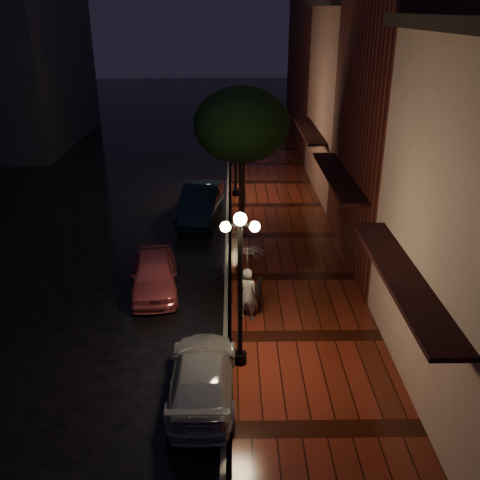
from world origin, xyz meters
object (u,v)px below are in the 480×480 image
(pink_car, at_px, (154,274))
(woman_with_umbrella, at_px, (247,272))
(streetlamp_far, at_px, (236,148))
(navy_car, at_px, (201,202))
(streetlamp_near, at_px, (240,282))
(parking_meter, at_px, (260,291))
(silver_car, at_px, (202,376))
(street_tree, at_px, (242,127))

(pink_car, height_order, woman_with_umbrella, woman_with_umbrella)
(streetlamp_far, height_order, woman_with_umbrella, streetlamp_far)
(navy_car, bearing_deg, pink_car, -94.28)
(streetlamp_near, height_order, navy_car, streetlamp_near)
(streetlamp_far, height_order, parking_meter, streetlamp_far)
(navy_car, height_order, silver_car, navy_car)
(streetlamp_near, distance_m, navy_car, 11.46)
(streetlamp_near, distance_m, parking_meter, 3.15)
(pink_car, relative_size, woman_with_umbrella, 1.57)
(woman_with_umbrella, bearing_deg, parking_meter, -122.45)
(street_tree, distance_m, parking_meter, 9.07)
(navy_car, bearing_deg, silver_car, -81.06)
(navy_car, distance_m, silver_car, 12.32)
(streetlamp_near, relative_size, pink_car, 1.14)
(streetlamp_far, xyz_separation_m, woman_with_umbrella, (0.25, -11.77, -0.86))
(street_tree, bearing_deg, navy_car, 173.72)
(woman_with_umbrella, distance_m, parking_meter, 0.99)
(streetlamp_far, bearing_deg, streetlamp_near, -90.00)
(parking_meter, bearing_deg, silver_car, -127.83)
(streetlamp_far, distance_m, parking_meter, 11.57)
(streetlamp_near, relative_size, street_tree, 0.74)
(streetlamp_near, bearing_deg, parking_meter, 75.83)
(streetlamp_near, xyz_separation_m, parking_meter, (0.65, 2.57, -1.70))
(pink_car, bearing_deg, navy_car, 73.33)
(navy_car, bearing_deg, streetlamp_near, -75.95)
(woman_with_umbrella, bearing_deg, pink_car, -17.47)
(streetlamp_near, xyz_separation_m, streetlamp_far, (0.00, 14.00, 0.00))
(streetlamp_near, xyz_separation_m, street_tree, (0.26, 10.99, 1.64))
(streetlamp_far, xyz_separation_m, navy_car, (-1.62, -2.80, -1.83))
(streetlamp_near, bearing_deg, navy_car, 98.21)
(streetlamp_near, relative_size, parking_meter, 3.48)
(street_tree, xyz_separation_m, navy_car, (-1.87, 0.21, -3.48))
(silver_car, height_order, parking_meter, parking_meter)
(silver_car, xyz_separation_m, parking_meter, (1.60, 3.68, 0.31))
(streetlamp_far, distance_m, street_tree, 3.44)
(streetlamp_far, bearing_deg, street_tree, -85.09)
(street_tree, relative_size, silver_car, 1.44)
(pink_car, distance_m, navy_car, 6.99)
(navy_car, distance_m, parking_meter, 8.92)
(woman_with_umbrella, bearing_deg, street_tree, -73.55)
(streetlamp_near, bearing_deg, woman_with_umbrella, 83.52)
(streetlamp_far, xyz_separation_m, parking_meter, (0.65, -11.43, -1.70))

